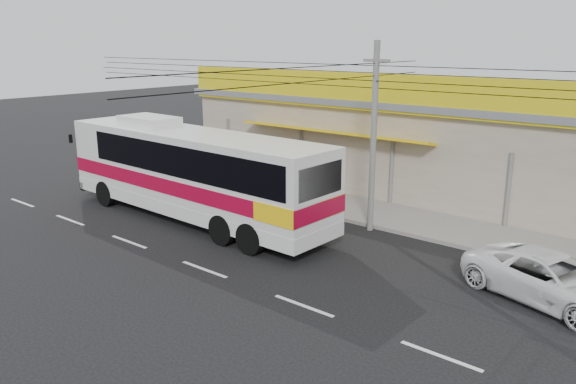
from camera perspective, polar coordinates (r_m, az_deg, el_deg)
name	(u,v)px	position (r m, az deg, el deg)	size (l,w,h in m)	color
ground	(257,248)	(19.82, -3.13, -5.69)	(120.00, 120.00, 0.00)	black
sidewalk	(351,208)	(24.31, 6.45, -1.62)	(30.00, 3.20, 0.15)	gray
lane_markings	(204,270)	(18.19, -8.49, -7.80)	(50.00, 0.12, 0.01)	silver
storefront_building	(414,140)	(28.52, 12.70, 5.18)	(22.60, 9.20, 5.70)	gray
coach_bus	(196,169)	(22.43, -9.36, 2.28)	(12.99, 3.09, 3.98)	silver
motorbike_red	(297,177)	(27.09, 0.89, 1.51)	(0.68, 1.96, 1.03)	#9C260B
motorbike_dark	(223,165)	(30.21, -6.66, 2.73)	(0.43, 1.53, 0.92)	black
white_car	(552,279)	(17.28, 25.21, -7.99)	(2.23, 4.84, 1.34)	white
utility_pole	(376,76)	(20.74, 8.92, 11.59)	(34.00, 14.00, 7.06)	#5E5E5C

